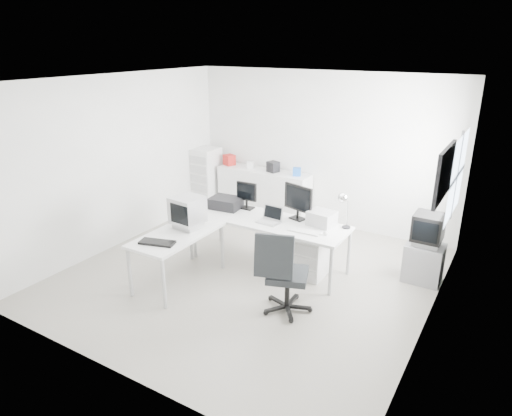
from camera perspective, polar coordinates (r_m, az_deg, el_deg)
The scene contains 30 objects.
floor at distance 6.83m, azimuth -0.87°, elevation -8.40°, with size 5.00×5.00×0.01m, color #B8B5A5.
ceiling at distance 6.02m, azimuth -1.02°, elevation 15.72°, with size 5.00×5.00×0.01m, color white.
back_wall at distance 8.44m, azimuth 8.13°, elevation 7.18°, with size 5.00×0.02×2.80m, color white.
left_wall at distance 7.85m, azimuth -16.72°, elevation 5.55°, with size 0.02×5.00×2.80m, color white.
right_wall at distance 5.46m, azimuth 21.94°, elevation -1.32°, with size 0.02×5.00×2.80m, color white.
window at distance 6.54m, azimuth 23.85°, elevation 3.67°, with size 0.02×1.20×1.10m, color white, non-canonical shape.
wall_picture at distance 5.41m, azimuth 22.50°, elevation 4.01°, with size 0.04×0.90×0.60m, color black, non-canonical shape.
main_desk at distance 6.97m, azimuth 1.61°, elevation -4.36°, with size 2.40×0.80×0.75m, color silver, non-canonical shape.
side_desk at distance 6.60m, azimuth -9.65°, elevation -6.13°, with size 0.70×1.40×0.75m, color silver, non-canonical shape.
drawer_pedestal at distance 6.76m, azimuth 7.02°, elevation -6.03°, with size 0.40×0.50×0.60m, color silver.
inkjet_printer at distance 7.29m, azimuth -3.79°, elevation 0.65°, with size 0.48×0.37×0.17m, color black.
lcd_monitor_small at distance 7.21m, azimuth -1.18°, elevation 1.56°, with size 0.34×0.20×0.43m, color black, non-canonical shape.
lcd_monitor_large at distance 6.78m, azimuth 5.28°, elevation 0.71°, with size 0.51×0.20×0.53m, color black, non-canonical shape.
laptop at distance 6.68m, azimuth 1.60°, elevation -1.05°, with size 0.30×0.31×0.20m, color #B7B7BA, non-canonical shape.
white_keyboard at distance 6.42m, azimuth 6.04°, elevation -2.93°, with size 0.46×0.14×0.02m, color silver.
white_mouse at distance 6.35m, azimuth 8.70°, elevation -3.12°, with size 0.06×0.06×0.06m, color silver.
laser_printer at distance 6.66m, azimuth 8.21°, elevation -1.28°, with size 0.36×0.31×0.21m, color #A6A6A6.
desk_lamp at distance 6.57m, azimuth 11.35°, elevation -0.49°, with size 0.16×0.16×0.48m, color silver, non-canonical shape.
crt_monitor at distance 6.53m, azimuth -8.55°, elevation -0.44°, with size 0.42×0.42×0.49m, color #B7B7BA, non-canonical shape.
black_keyboard at distance 6.17m, azimuth -12.25°, elevation -4.23°, with size 0.47×0.19×0.03m, color black.
office_chair at distance 5.77m, azimuth 3.99°, elevation -7.87°, with size 0.64×0.64×1.12m, color #272A2C, non-canonical shape.
tv_cabinet at distance 6.99m, azimuth 20.19°, elevation -6.43°, with size 0.52×0.42×0.56m, color gray.
crt_tv at distance 6.79m, azimuth 20.70°, elevation -2.60°, with size 0.50×0.48×0.45m, color black, non-canonical shape.
sideboard at distance 8.91m, azimuth 0.98°, elevation 1.84°, with size 1.86×0.47×0.93m, color silver.
clutter_box_a at distance 9.16m, azimuth -3.36°, elevation 6.02°, with size 0.21×0.18×0.21m, color #A91C18.
clutter_box_b at distance 8.91m, azimuth -0.68°, elevation 5.39°, with size 0.13×0.11×0.13m, color silver.
clutter_box_c at distance 8.65m, azimuth 2.15°, elevation 5.17°, with size 0.20×0.18×0.20m, color black.
clutter_box_d at distance 8.44m, azimuth 5.13°, elevation 4.54°, with size 0.15×0.13×0.15m, color blue.
clutter_bottle at distance 9.36m, azimuth -4.75°, elevation 6.33°, with size 0.07×0.07×0.22m, color silver.
filing_cabinet at distance 9.36m, azimuth -6.17°, elevation 3.67°, with size 0.44×0.52×1.25m, color silver.
Camera 1 is at (3.17, -5.09, 3.26)m, focal length 32.00 mm.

